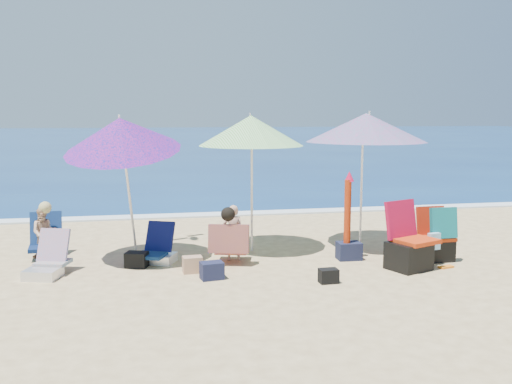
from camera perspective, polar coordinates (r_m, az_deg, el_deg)
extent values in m
plane|color=#D8BC84|center=(8.30, 3.39, -8.43)|extent=(120.00, 120.00, 0.00)
cube|color=navy|center=(52.81, -8.91, 5.24)|extent=(120.00, 80.00, 0.12)
cube|color=white|center=(13.17, -2.14, -2.20)|extent=(120.00, 0.50, 0.04)
cylinder|color=white|center=(10.07, 10.52, 0.67)|extent=(0.05, 0.05, 2.18)
cone|color=#E01D81|center=(9.96, 10.97, 6.36)|extent=(2.48, 2.48, 0.49)
cylinder|color=white|center=(9.92, 11.28, 7.60)|extent=(0.04, 0.04, 0.13)
cylinder|color=silver|center=(9.58, -0.43, 0.31)|extent=(0.05, 0.05, 2.13)
cone|color=green|center=(9.50, -0.51, 6.17)|extent=(2.00, 2.00, 0.51)
cylinder|color=white|center=(9.50, -0.58, 7.52)|extent=(0.04, 0.04, 0.13)
cylinder|color=silver|center=(9.24, -12.57, -0.36)|extent=(0.21, 0.53, 2.02)
cone|color=#B71A7D|center=(8.98, -13.34, 5.64)|extent=(2.29, 2.34, 0.94)
cylinder|color=white|center=(9.00, -13.52, 7.10)|extent=(0.05, 0.07, 0.14)
cylinder|color=#A3290B|center=(9.15, 9.13, -2.81)|extent=(0.12, 0.12, 1.30)
cone|color=red|center=(9.07, 9.33, 1.58)|extent=(0.17, 0.17, 0.16)
cube|color=#0D274B|center=(8.98, -10.51, -6.26)|extent=(0.55, 0.53, 0.05)
cube|color=#0B1141|center=(9.19, -9.59, -4.40)|extent=(0.50, 0.41, 0.47)
cube|color=white|center=(9.13, -9.61, -6.55)|extent=(0.58, 0.55, 0.14)
cube|color=#EA7B52|center=(8.91, -19.66, -6.68)|extent=(0.54, 0.50, 0.05)
cube|color=#E75E51|center=(8.96, -19.61, -5.03)|extent=(0.50, 0.37, 0.47)
cube|color=silver|center=(8.72, -20.57, -7.64)|extent=(0.56, 0.52, 0.14)
cube|color=red|center=(8.89, 15.68, -4.72)|extent=(0.73, 0.70, 0.06)
cube|color=maroon|center=(8.96, 14.30, -2.67)|extent=(0.60, 0.37, 0.58)
cube|color=black|center=(8.89, 15.04, -6.20)|extent=(0.71, 0.67, 0.42)
cube|color=#B72E0D|center=(9.54, 17.65, -4.41)|extent=(0.49, 0.44, 0.05)
cube|color=#A01F0B|center=(9.67, 17.09, -2.78)|extent=(0.48, 0.15, 0.48)
cube|color=black|center=(9.58, 17.58, -5.51)|extent=(0.47, 0.42, 0.34)
cube|color=#09736E|center=(9.32, 18.27, -2.95)|extent=(0.43, 0.16, 0.49)
cube|color=#87BCD9|center=(9.17, 17.40, -4.73)|extent=(0.20, 0.12, 0.26)
imported|color=tan|center=(9.05, -2.28, -4.11)|extent=(0.37, 0.29, 0.90)
cube|color=#450F69|center=(9.08, -2.43, -5.81)|extent=(0.60, 0.55, 0.06)
cube|color=#2D0E67|center=(8.78, -2.74, -4.69)|extent=(0.66, 0.37, 0.46)
sphere|color=black|center=(8.72, -2.83, -2.23)|extent=(0.22, 0.22, 0.22)
imported|color=tan|center=(9.87, -20.45, -3.82)|extent=(0.43, 0.35, 0.82)
cube|color=#0C1F48|center=(9.82, -20.35, -5.26)|extent=(0.54, 0.49, 0.06)
cube|color=#0D234B|center=(10.02, -20.28, -3.42)|extent=(0.53, 0.34, 0.53)
sphere|color=tan|center=(9.80, -20.36, -1.48)|extent=(0.20, 0.20, 0.20)
cube|color=#181C36|center=(8.16, -4.44, -7.85)|extent=(0.35, 0.27, 0.24)
cube|color=black|center=(8.92, -11.86, -6.65)|extent=(0.38, 0.33, 0.23)
cube|color=tan|center=(8.50, -6.38, -7.23)|extent=(0.29, 0.22, 0.24)
cube|color=#171C34|center=(9.31, 9.28, -5.83)|extent=(0.38, 0.29, 0.28)
cube|color=black|center=(8.02, 7.27, -8.33)|extent=(0.26, 0.19, 0.20)
cube|color=orange|center=(9.18, 18.50, -7.13)|extent=(0.25, 0.15, 0.03)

